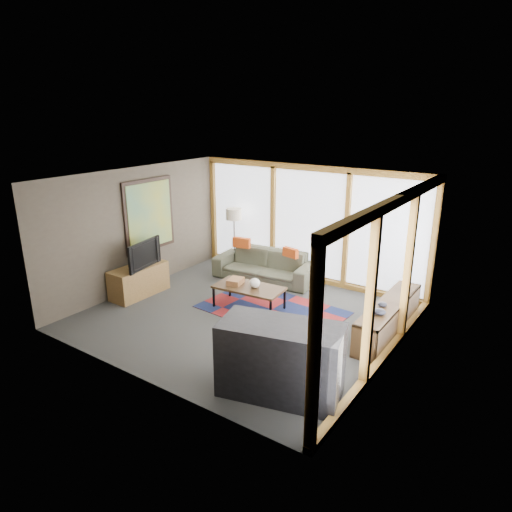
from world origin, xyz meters
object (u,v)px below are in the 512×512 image
Objects in this scene: floor_lamp at (234,239)px; bar_counter at (281,360)px; coffee_table at (249,297)px; bookshelf at (388,318)px; tv_console at (139,281)px; television at (141,254)px; sofa at (265,265)px.

bar_counter is at bearing -46.05° from floor_lamp.
coffee_table is at bearing 119.35° from bar_counter.
bookshelf is at bearing 11.27° from coffee_table.
tv_console is (-0.67, -2.42, -0.44)m from floor_lamp.
bookshelf is 1.40× the size of bar_counter.
floor_lamp is at bearing 74.62° from tv_console.
tv_console is 0.61m from television.
floor_lamp reaches higher than television.
tv_console is (-2.28, -0.75, 0.09)m from coffee_table.
floor_lamp reaches higher than coffee_table.
television reaches higher than sofa.
bookshelf is 1.84× the size of tv_console.
bookshelf is 2.31× the size of television.
bar_counter reaches higher than bookshelf.
tv_console reaches higher than coffee_table.
television is at bearing -103.32° from floor_lamp.
coffee_table is (1.61, -1.67, -0.52)m from floor_lamp.
bar_counter is (1.97, -2.05, 0.30)m from coffee_table.
television is (-1.57, -2.21, 0.57)m from sofa.
television is 0.61× the size of bar_counter.
bookshelf is 4.97m from television.
television is (-2.18, -0.73, 0.69)m from coffee_table.
coffee_table is 2.86m from bar_counter.
bar_counter is (4.15, -1.32, -0.39)m from television.
coffee_table is at bearing -46.06° from floor_lamp.
sofa is at bearing 111.60° from bar_counter.
tv_console is at bearing -165.43° from bookshelf.
floor_lamp reaches higher than tv_console.
bar_counter is (4.25, -1.30, 0.21)m from tv_console.
bar_counter is at bearing -60.40° from sofa.
sofa reaches higher than coffee_table.
floor_lamp is 2.47m from television.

